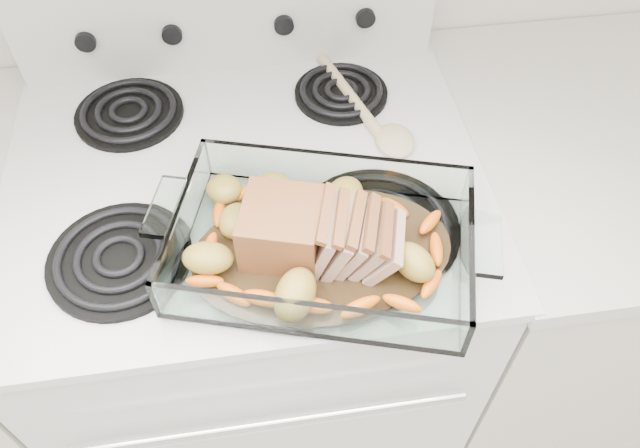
{
  "coord_description": "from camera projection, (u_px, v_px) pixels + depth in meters",
  "views": [
    {
      "loc": [
        0.02,
        0.93,
        1.68
      ],
      "look_at": [
        0.1,
        1.48,
        0.99
      ],
      "focal_mm": 35.0,
      "sensor_mm": 36.0,
      "label": 1
    }
  ],
  "objects": [
    {
      "name": "electric_range",
      "position": [
        263.0,
        311.0,
        1.38
      ],
      "size": [
        0.78,
        0.7,
        1.12
      ],
      "color": "silver",
      "rests_on": "ground"
    },
    {
      "name": "wooden_spoon",
      "position": [
        375.0,
        120.0,
        1.08
      ],
      "size": [
        0.13,
        0.29,
        0.02
      ],
      "rotation": [
        0.0,
        0.0,
        0.28
      ],
      "color": "beige",
      "rests_on": "electric_range"
    },
    {
      "name": "pork_roast",
      "position": [
        307.0,
        236.0,
        0.86
      ],
      "size": [
        0.22,
        0.11,
        0.09
      ],
      "rotation": [
        0.0,
        0.0,
        0.2
      ],
      "color": "brown",
      "rests_on": "baking_dish"
    },
    {
      "name": "roast_vegetables",
      "position": [
        316.0,
        224.0,
        0.9
      ],
      "size": [
        0.36,
        0.2,
        0.04
      ],
      "rotation": [
        0.0,
        0.0,
        0.29
      ],
      "color": "#FD6700",
      "rests_on": "baking_dish"
    },
    {
      "name": "counter_right",
      "position": [
        548.0,
        278.0,
        1.45
      ],
      "size": [
        0.58,
        0.68,
        0.93
      ],
      "color": "beige",
      "rests_on": "ground"
    },
    {
      "name": "baking_dish",
      "position": [
        322.0,
        247.0,
        0.89
      ],
      "size": [
        0.41,
        0.27,
        0.08
      ],
      "rotation": [
        0.0,
        0.0,
        -0.29
      ],
      "color": "silver",
      "rests_on": "electric_range"
    }
  ]
}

